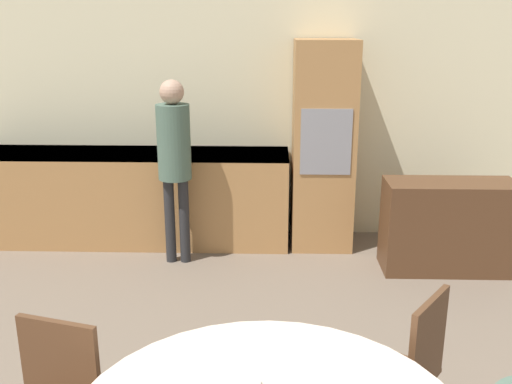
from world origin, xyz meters
The scene contains 6 objects.
wall_back centered at (0.00, 5.34, 1.30)m, with size 7.19×0.05×2.60m.
kitchen_counter centered at (-1.23, 4.99, 0.47)m, with size 3.04×0.60×0.92m.
oven_unit centered at (0.62, 5.00, 0.99)m, with size 0.57×0.59×1.97m.
sideboard centered at (1.68, 4.40, 0.40)m, with size 1.12×0.45×0.81m.
chair_far_right centered at (0.79, 2.07, 0.52)m, with size 0.56×0.56×0.92m.
person_standing centered at (-0.72, 4.51, 1.04)m, with size 0.29×0.29×1.66m.
Camera 1 is at (0.14, -0.34, 2.12)m, focal length 40.00 mm.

